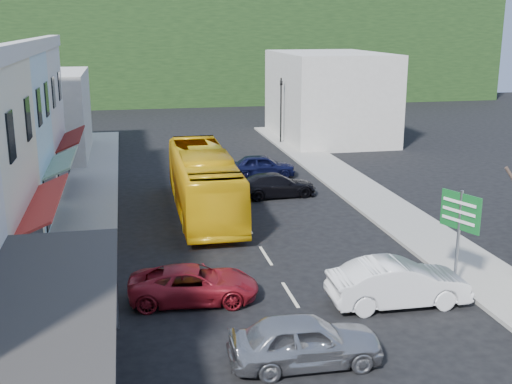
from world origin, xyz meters
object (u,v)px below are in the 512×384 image
at_px(car_silver, 305,342).
at_px(pedestrian_left, 53,258).
at_px(bus, 204,183).
at_px(car_red, 194,282).
at_px(traffic_signal, 281,111).
at_px(direction_sign, 458,242).
at_px(car_white, 398,285).

relative_size(car_silver, pedestrian_left, 2.59).
distance_m(bus, car_silver, 15.41).
distance_m(bus, car_red, 10.65).
bearing_deg(traffic_signal, car_red, 54.33).
height_order(bus, traffic_signal, traffic_signal).
xyz_separation_m(car_silver, direction_sign, (6.60, 3.80, 1.16)).
xyz_separation_m(bus, pedestrian_left, (-6.53, -7.91, -0.55)).
xyz_separation_m(direction_sign, traffic_signal, (0.80, 29.33, 0.72)).
relative_size(bus, car_red, 2.52).
distance_m(direction_sign, traffic_signal, 29.35).
bearing_deg(car_white, car_red, 77.04).
bearing_deg(car_red, direction_sign, -90.95).
xyz_separation_m(car_silver, traffic_signal, (7.40, 33.13, 1.88)).
relative_size(car_silver, car_red, 0.96).
relative_size(car_white, car_red, 0.96).
xyz_separation_m(bus, traffic_signal, (8.31, 17.77, 1.03)).
bearing_deg(direction_sign, traffic_signal, 66.85).
bearing_deg(bus, direction_sign, -56.41).
relative_size(bus, traffic_signal, 2.25).
xyz_separation_m(car_silver, car_white, (4.16, 3.18, 0.00)).
height_order(car_white, traffic_signal, traffic_signal).
height_order(car_silver, direction_sign, direction_sign).
height_order(car_silver, pedestrian_left, pedestrian_left).
distance_m(car_white, pedestrian_left, 12.37).
xyz_separation_m(bus, car_red, (-1.66, -10.48, -0.85)).
xyz_separation_m(car_silver, pedestrian_left, (-7.45, 7.44, 0.30)).
height_order(bus, car_silver, bus).
bearing_deg(car_red, traffic_signal, -13.71).
relative_size(car_white, pedestrian_left, 2.59).
bearing_deg(traffic_signal, pedestrian_left, 43.75).
bearing_deg(car_white, traffic_signal, -5.00).
height_order(bus, direction_sign, direction_sign).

